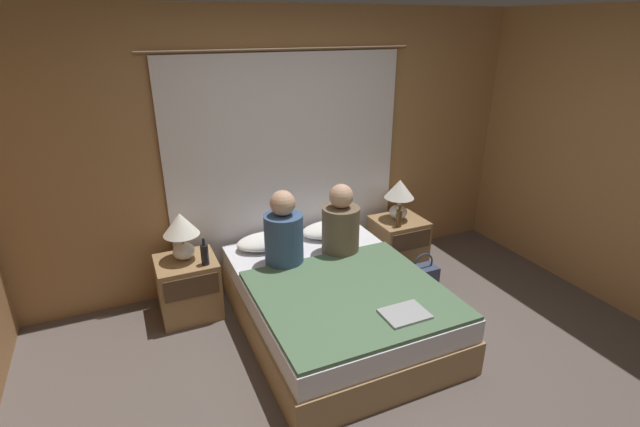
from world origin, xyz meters
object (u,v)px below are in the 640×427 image
bed (334,303)px  handbag_on_floor (422,277)px  lamp_left (181,230)px  laptop_on_bed (405,314)px  lamp_right (399,194)px  nightstand_right (398,243)px  pillow_right (330,229)px  nightstand_left (189,287)px  person_right_in_bed (341,225)px  beer_bottle_on_left_stand (205,254)px  person_left_in_bed (284,234)px  pillow_left (267,241)px  beer_bottle_on_right_stand (399,218)px

bed → handbag_on_floor: (1.02, 0.20, -0.11)m
lamp_left → laptop_on_bed: bearing=-48.3°
lamp_right → laptop_on_bed: lamp_right is taller
nightstand_right → pillow_right: pillow_right is taller
nightstand_left → handbag_on_floor: (2.07, -0.49, -0.14)m
lamp_left → person_right_in_bed: size_ratio=0.65×
person_right_in_bed → beer_bottle_on_left_stand: 1.17m
lamp_right → handbag_on_floor: 0.84m
lamp_left → person_left_in_bed: person_left_in_bed is taller
nightstand_left → pillow_left: (0.74, 0.07, 0.26)m
pillow_left → laptop_on_bed: pillow_left is taller
bed → lamp_right: (1.05, 0.72, 0.55)m
pillow_right → laptop_on_bed: pillow_right is taller
bed → nightstand_right: (1.05, 0.68, 0.03)m
lamp_right → pillow_right: lamp_right is taller
pillow_left → laptop_on_bed: bearing=-70.4°
lamp_left → handbag_on_floor: (2.07, -0.52, -0.66)m
nightstand_right → handbag_on_floor: 0.51m
bed → handbag_on_floor: bed is taller
lamp_right → handbag_on_floor: lamp_right is taller
laptop_on_bed → lamp_left: bearing=131.7°
lamp_left → laptop_on_bed: (1.25, -1.41, -0.28)m
nightstand_left → person_left_in_bed: 0.95m
person_right_in_bed → lamp_right: bearing=21.9°
beer_bottle_on_right_stand → lamp_left: bearing=175.2°
lamp_right → beer_bottle_on_left_stand: bearing=-175.1°
lamp_right → person_right_in_bed: person_right_in_bed is taller
pillow_left → person_left_in_bed: person_left_in_bed is taller
beer_bottle_on_right_stand → laptop_on_bed: bearing=-121.3°
lamp_left → beer_bottle_on_right_stand: lamp_left is taller
beer_bottle_on_right_stand → person_left_in_bed: bearing=-172.7°
person_left_in_bed → lamp_right: bearing=13.7°
lamp_left → beer_bottle_on_right_stand: 2.02m
bed → laptop_on_bed: (0.20, -0.69, 0.27)m
handbag_on_floor → beer_bottle_on_right_stand: bearing=100.3°
pillow_left → handbag_on_floor: size_ratio=1.53×
nightstand_left → pillow_right: pillow_right is taller
lamp_left → beer_bottle_on_left_stand: (0.14, -0.17, -0.17)m
pillow_right → beer_bottle_on_right_stand: 0.68m
person_left_in_bed → laptop_on_bed: person_left_in_bed is taller
beer_bottle_on_left_stand → handbag_on_floor: 2.02m
lamp_left → lamp_right: bearing=0.0°
lamp_right → handbag_on_floor: (-0.04, -0.52, -0.66)m
nightstand_left → person_right_in_bed: 1.41m
bed → nightstand_left: 1.26m
nightstand_right → handbag_on_floor: nightstand_right is taller
pillow_right → nightstand_left: bearing=-177.2°
nightstand_left → lamp_right: lamp_right is taller
lamp_right → beer_bottle_on_right_stand: bearing=-120.8°
lamp_left → pillow_right: lamp_left is taller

